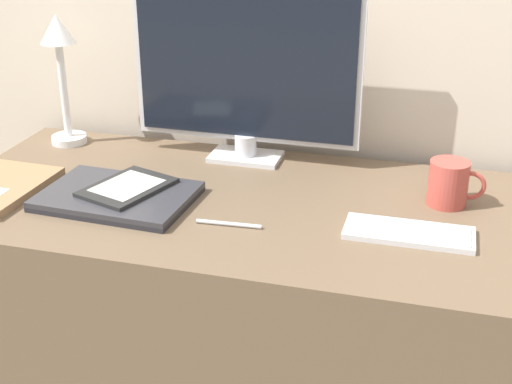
{
  "coord_description": "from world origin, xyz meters",
  "views": [
    {
      "loc": [
        0.41,
        -1.22,
        1.4
      ],
      "look_at": [
        0.04,
        0.11,
        0.78
      ],
      "focal_mm": 50.0,
      "sensor_mm": 36.0,
      "label": 1
    }
  ],
  "objects_px": {
    "desk_lamp": "(60,59)",
    "laptop": "(118,196)",
    "keyboard": "(409,233)",
    "pen": "(231,224)",
    "monitor": "(245,68)",
    "ereader": "(127,187)",
    "coffee_mug": "(449,183)"
  },
  "relations": [
    {
      "from": "desk_lamp",
      "to": "pen",
      "type": "relative_size",
      "value": 2.47
    },
    {
      "from": "keyboard",
      "to": "desk_lamp",
      "type": "xyz_separation_m",
      "value": [
        -0.94,
        0.31,
        0.22
      ]
    },
    {
      "from": "desk_lamp",
      "to": "laptop",
      "type": "bearing_deg",
      "value": -46.99
    },
    {
      "from": "laptop",
      "to": "pen",
      "type": "relative_size",
      "value": 2.43
    },
    {
      "from": "desk_lamp",
      "to": "pen",
      "type": "height_order",
      "value": "desk_lamp"
    },
    {
      "from": "keyboard",
      "to": "laptop",
      "type": "xyz_separation_m",
      "value": [
        -0.64,
        -0.0,
        0.0
      ]
    },
    {
      "from": "keyboard",
      "to": "desk_lamp",
      "type": "height_order",
      "value": "desk_lamp"
    },
    {
      "from": "laptop",
      "to": "coffee_mug",
      "type": "height_order",
      "value": "coffee_mug"
    },
    {
      "from": "ereader",
      "to": "coffee_mug",
      "type": "bearing_deg",
      "value": 12.92
    },
    {
      "from": "ereader",
      "to": "coffee_mug",
      "type": "xyz_separation_m",
      "value": [
        0.7,
        0.16,
        0.02
      ]
    },
    {
      "from": "monitor",
      "to": "laptop",
      "type": "relative_size",
      "value": 1.69
    },
    {
      "from": "keyboard",
      "to": "laptop",
      "type": "relative_size",
      "value": 0.77
    },
    {
      "from": "monitor",
      "to": "laptop",
      "type": "xyz_separation_m",
      "value": [
        -0.21,
        -0.33,
        -0.23
      ]
    },
    {
      "from": "monitor",
      "to": "ereader",
      "type": "bearing_deg",
      "value": -121.5
    },
    {
      "from": "laptop",
      "to": "coffee_mug",
      "type": "distance_m",
      "value": 0.74
    },
    {
      "from": "laptop",
      "to": "ereader",
      "type": "xyz_separation_m",
      "value": [
        0.02,
        0.02,
        0.02
      ]
    },
    {
      "from": "ereader",
      "to": "coffee_mug",
      "type": "distance_m",
      "value": 0.72
    },
    {
      "from": "monitor",
      "to": "ereader",
      "type": "xyz_separation_m",
      "value": [
        -0.19,
        -0.31,
        -0.21
      ]
    },
    {
      "from": "monitor",
      "to": "desk_lamp",
      "type": "height_order",
      "value": "monitor"
    },
    {
      "from": "desk_lamp",
      "to": "pen",
      "type": "distance_m",
      "value": 0.72
    },
    {
      "from": "monitor",
      "to": "laptop",
      "type": "bearing_deg",
      "value": -122.03
    },
    {
      "from": "coffee_mug",
      "to": "pen",
      "type": "height_order",
      "value": "coffee_mug"
    },
    {
      "from": "ereader",
      "to": "coffee_mug",
      "type": "relative_size",
      "value": 1.85
    },
    {
      "from": "keyboard",
      "to": "pen",
      "type": "xyz_separation_m",
      "value": [
        -0.36,
        -0.05,
        -0.0
      ]
    },
    {
      "from": "pen",
      "to": "laptop",
      "type": "bearing_deg",
      "value": 169.72
    },
    {
      "from": "laptop",
      "to": "pen",
      "type": "distance_m",
      "value": 0.29
    },
    {
      "from": "laptop",
      "to": "ereader",
      "type": "height_order",
      "value": "ereader"
    },
    {
      "from": "laptop",
      "to": "pen",
      "type": "height_order",
      "value": "laptop"
    },
    {
      "from": "keyboard",
      "to": "pen",
      "type": "relative_size",
      "value": 1.86
    },
    {
      "from": "monitor",
      "to": "pen",
      "type": "height_order",
      "value": "monitor"
    },
    {
      "from": "laptop",
      "to": "coffee_mug",
      "type": "bearing_deg",
      "value": 14.11
    },
    {
      "from": "monitor",
      "to": "keyboard",
      "type": "xyz_separation_m",
      "value": [
        0.44,
        -0.33,
        -0.23
      ]
    }
  ]
}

